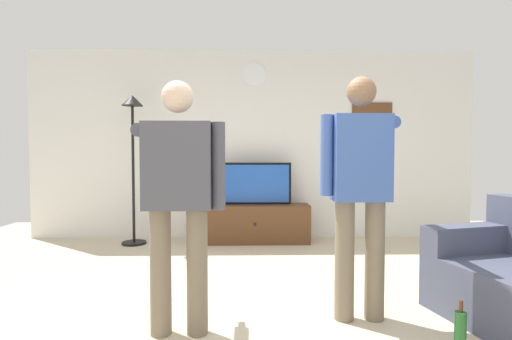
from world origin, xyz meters
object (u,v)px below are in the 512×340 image
at_px(wall_clock, 254,75).
at_px(framed_picture, 372,119).
at_px(tv_stand, 255,223).
at_px(floor_lamp, 133,138).
at_px(person_standing_nearer_lamp, 179,191).
at_px(beverage_bottle, 460,334).
at_px(person_standing_nearer_couch, 360,183).
at_px(television, 255,183).

xyz_separation_m(wall_clock, framed_picture, (1.70, 0.00, -0.63)).
distance_m(tv_stand, floor_lamp, 2.01).
bearing_deg(wall_clock, tv_stand, -90.00).
distance_m(person_standing_nearer_lamp, beverage_bottle, 1.93).
distance_m(floor_lamp, person_standing_nearer_lamp, 2.83).
xyz_separation_m(person_standing_nearer_couch, beverage_bottle, (0.44, -0.56, -0.85)).
bearing_deg(person_standing_nearer_couch, tv_stand, 106.34).
bearing_deg(tv_stand, framed_picture, 9.83).
distance_m(television, framed_picture, 1.95).
distance_m(television, floor_lamp, 1.75).
relative_size(television, person_standing_nearer_lamp, 0.60).
xyz_separation_m(tv_stand, wall_clock, (0.00, 0.29, 2.09)).
distance_m(television, person_standing_nearer_couch, 2.61).
relative_size(wall_clock, beverage_bottle, 0.96).
bearing_deg(framed_picture, person_standing_nearer_lamp, -127.48).
relative_size(tv_stand, person_standing_nearer_lamp, 0.89).
distance_m(wall_clock, beverage_bottle, 4.13).
distance_m(wall_clock, person_standing_nearer_couch, 3.14).
height_order(person_standing_nearer_couch, beverage_bottle, person_standing_nearer_couch).
height_order(person_standing_nearer_lamp, person_standing_nearer_couch, person_standing_nearer_couch).
relative_size(tv_stand, beverage_bottle, 4.31).
relative_size(framed_picture, floor_lamp, 0.29).
bearing_deg(beverage_bottle, floor_lamp, 133.52).
height_order(tv_stand, person_standing_nearer_lamp, person_standing_nearer_lamp).
distance_m(wall_clock, framed_picture, 1.82).
distance_m(framed_picture, floor_lamp, 3.37).
height_order(television, beverage_bottle, television).
bearing_deg(person_standing_nearer_lamp, person_standing_nearer_couch, 8.90).
bearing_deg(beverage_bottle, television, 110.72).
bearing_deg(person_standing_nearer_lamp, television, 78.37).
height_order(wall_clock, floor_lamp, wall_clock).
distance_m(wall_clock, floor_lamp, 1.91).
distance_m(television, beverage_bottle, 3.33).
height_order(floor_lamp, person_standing_nearer_couch, floor_lamp).
bearing_deg(tv_stand, wall_clock, 90.00).
relative_size(television, floor_lamp, 0.50).
bearing_deg(person_standing_nearer_lamp, framed_picture, 52.52).
bearing_deg(tv_stand, person_standing_nearer_lamp, -101.83).
distance_m(framed_picture, beverage_bottle, 3.70).
relative_size(television, wall_clock, 3.02).
bearing_deg(floor_lamp, person_standing_nearer_couch, -45.32).
bearing_deg(person_standing_nearer_couch, beverage_bottle, -51.92).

